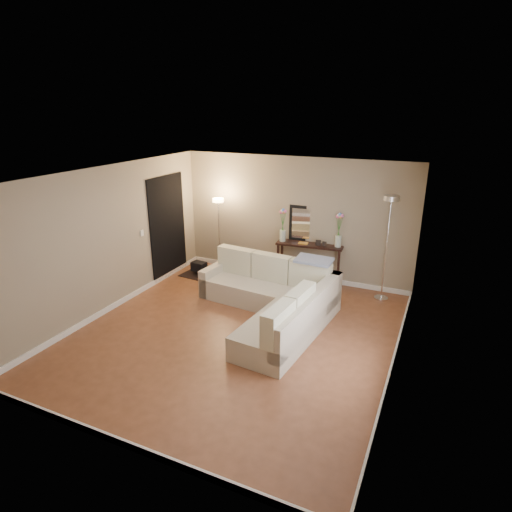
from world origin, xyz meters
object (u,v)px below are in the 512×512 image
at_px(console_table, 305,260).
at_px(floor_lamp_unlit, 389,228).
at_px(floor_lamp_lit, 219,221).
at_px(sectional_sofa, 274,299).

height_order(console_table, floor_lamp_unlit, floor_lamp_unlit).
bearing_deg(floor_lamp_lit, console_table, 6.83).
bearing_deg(floor_lamp_unlit, floor_lamp_lit, 179.95).
xyz_separation_m(floor_lamp_lit, floor_lamp_unlit, (3.58, -0.00, 0.26)).
relative_size(sectional_sofa, floor_lamp_lit, 1.62).
distance_m(console_table, floor_lamp_unlit, 1.92).
distance_m(sectional_sofa, floor_lamp_lit, 2.61).
height_order(floor_lamp_lit, floor_lamp_unlit, floor_lamp_unlit).
bearing_deg(floor_lamp_lit, sectional_sofa, -38.08).
xyz_separation_m(console_table, floor_lamp_lit, (-1.93, -0.23, 0.70)).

